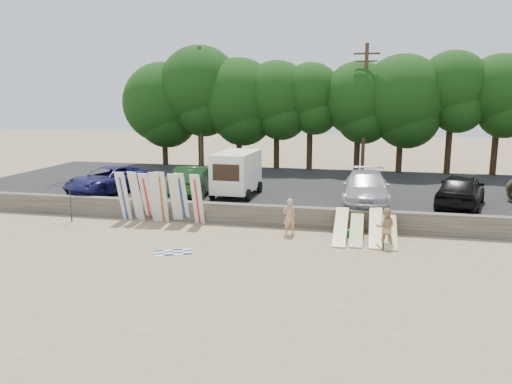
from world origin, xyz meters
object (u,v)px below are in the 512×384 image
box_trailer (237,171)px  beach_umbrella (69,201)px  car_0 (109,180)px  beachgoer_a (289,217)px  car_2 (366,188)px  cooler (349,233)px  car_3 (461,190)px  beachgoer_b (385,228)px  car_1 (194,180)px

box_trailer → beach_umbrella: box_trailer is taller
car_0 → beachgoer_a: bearing=-0.7°
car_0 → car_2: car_2 is taller
cooler → beach_umbrella: size_ratio=0.16×
car_0 → beach_umbrella: car_0 is taller
car_3 → beachgoer_b: bearing=70.7°
car_0 → beachgoer_b: bearing=1.2°
box_trailer → beachgoer_a: bearing=-50.5°
beachgoer_b → car_1: bearing=-26.9°
box_trailer → cooler: size_ratio=10.31×
beachgoer_a → cooler: 2.74m
car_2 → beachgoer_a: 5.30m
car_3 → beachgoer_b: car_3 is taller
car_1 → car_3: (14.10, -0.22, 0.05)m
beachgoer_b → beach_umbrella: beach_umbrella is taller
car_3 → car_0: bearing=16.7°
cooler → car_1: bearing=174.1°
car_3 → beachgoer_a: size_ratio=3.03×
car_2 → beach_umbrella: bearing=-164.9°
box_trailer → beachgoer_b: (7.88, -5.77, -1.24)m
box_trailer → car_1: (-2.46, -0.12, -0.56)m
car_2 → car_3: 4.63m
car_0 → beach_umbrella: 4.13m
car_0 → car_3: size_ratio=1.05×
beachgoer_b → box_trailer: bearing=-34.5°
box_trailer → car_3: 11.66m
car_0 → car_1: 4.96m
box_trailer → beachgoer_a: box_trailer is taller
box_trailer → beachgoer_a: size_ratio=2.34×
box_trailer → beachgoer_a: (3.72, -4.80, -1.23)m
car_1 → car_3: 14.10m
beach_umbrella → car_3: bearing=13.4°
car_0 → car_1: size_ratio=1.08×
beach_umbrella → car_0: bearing=91.3°
box_trailer → cooler: 8.04m
car_1 → car_2: car_2 is taller
beachgoer_a → box_trailer: bearing=-84.5°
car_1 → beachgoer_a: 7.78m
box_trailer → car_0: box_trailer is taller
cooler → beach_umbrella: 13.67m
beachgoer_a → car_2: bearing=-161.2°
cooler → beachgoer_b: bearing=-18.0°
car_1 → beach_umbrella: size_ratio=2.07×
box_trailer → car_0: (-7.38, -0.75, -0.63)m
car_2 → beachgoer_a: (-3.31, -4.09, -0.69)m
beachgoer_a → beachgoer_b: 4.28m
car_1 → beach_umbrella: (-4.83, -4.74, -0.44)m
car_1 → beachgoer_b: bearing=144.9°
car_0 → car_1: (4.92, 0.63, 0.07)m
car_1 → beachgoer_a: car_1 is taller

